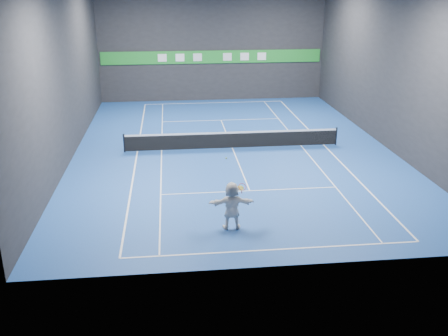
{
  "coord_description": "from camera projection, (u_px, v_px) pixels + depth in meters",
  "views": [
    {
      "loc": [
        -3.53,
        -27.46,
        9.04
      ],
      "look_at": [
        -1.3,
        -7.26,
        1.5
      ],
      "focal_mm": 40.0,
      "sensor_mm": 36.0,
      "label": 1
    }
  ],
  "objects": [
    {
      "name": "tennis_ball",
      "position": [
        226.0,
        158.0,
        18.73
      ],
      "size": [
        0.07,
        0.07,
        0.07
      ],
      "primitive_type": "sphere",
      "color": "#DDF428",
      "rests_on": "player"
    },
    {
      "name": "ground",
      "position": [
        232.0,
        148.0,
        29.1
      ],
      "size": [
        26.0,
        26.0,
        0.0
      ],
      "primitive_type": "plane",
      "color": "#1B4697",
      "rests_on": "ground"
    },
    {
      "name": "baseline_far",
      "position": [
        214.0,
        103.0,
        40.18
      ],
      "size": [
        10.98,
        0.08,
        0.01
      ],
      "primitive_type": "cube",
      "color": "white",
      "rests_on": "ground"
    },
    {
      "name": "baseline_near",
      "position": [
        274.0,
        250.0,
        18.02
      ],
      "size": [
        10.98,
        0.08,
        0.01
      ],
      "primitive_type": "cube",
      "color": "white",
      "rests_on": "ground"
    },
    {
      "name": "sideline_doubles_left",
      "position": [
        137.0,
        151.0,
        28.53
      ],
      "size": [
        0.08,
        23.78,
        0.01
      ],
      "primitive_type": "cube",
      "color": "white",
      "rests_on": "ground"
    },
    {
      "name": "service_line_near",
      "position": [
        250.0,
        191.0,
        23.13
      ],
      "size": [
        8.23,
        0.06,
        0.01
      ],
      "primitive_type": "cube",
      "color": "white",
      "rests_on": "ground"
    },
    {
      "name": "sponsor_banner",
      "position": [
        212.0,
        57.0,
        39.93
      ],
      "size": [
        17.64,
        0.11,
        1.0
      ],
      "color": "#1F922C",
      "rests_on": "wall_back"
    },
    {
      "name": "sideline_singles_left",
      "position": [
        162.0,
        151.0,
        28.67
      ],
      "size": [
        0.06,
        23.78,
        0.01
      ],
      "primitive_type": "cube",
      "color": "white",
      "rests_on": "ground"
    },
    {
      "name": "wall_left",
      "position": [
        66.0,
        74.0,
        26.61
      ],
      "size": [
        0.1,
        26.0,
        9.0
      ],
      "primitive_type": "cube",
      "color": "#242426",
      "rests_on": "ground"
    },
    {
      "name": "wall_back",
      "position": [
        212.0,
        44.0,
        39.65
      ],
      "size": [
        18.0,
        0.1,
        9.0
      ],
      "primitive_type": "cube",
      "color": "#242426",
      "rests_on": "ground"
    },
    {
      "name": "sideline_singles_right",
      "position": [
        301.0,
        146.0,
        29.52
      ],
      "size": [
        0.06,
        23.78,
        0.01
      ],
      "primitive_type": "cube",
      "color": "white",
      "rests_on": "ground"
    },
    {
      "name": "service_line_far",
      "position": [
        221.0,
        120.0,
        35.06
      ],
      "size": [
        8.23,
        0.06,
        0.01
      ],
      "primitive_type": "cube",
      "color": "white",
      "rests_on": "ground"
    },
    {
      "name": "tennis_net",
      "position": [
        232.0,
        139.0,
        28.91
      ],
      "size": [
        12.5,
        0.1,
        1.07
      ],
      "color": "black",
      "rests_on": "ground"
    },
    {
      "name": "sideline_doubles_right",
      "position": [
        324.0,
        145.0,
        29.66
      ],
      "size": [
        0.08,
        23.78,
        0.01
      ],
      "primitive_type": "cube",
      "color": "white",
      "rests_on": "ground"
    },
    {
      "name": "wall_front",
      "position": [
        286.0,
        140.0,
        15.42
      ],
      "size": [
        18.0,
        0.1,
        9.0
      ],
      "primitive_type": "cube",
      "color": "#242426",
      "rests_on": "ground"
    },
    {
      "name": "center_service_line",
      "position": [
        232.0,
        148.0,
        29.1
      ],
      "size": [
        0.06,
        12.8,
        0.01
      ],
      "primitive_type": "cube",
      "color": "white",
      "rests_on": "ground"
    },
    {
      "name": "player",
      "position": [
        232.0,
        206.0,
        19.29
      ],
      "size": [
        1.79,
        0.59,
        1.93
      ],
      "primitive_type": "imported",
      "rotation": [
        0.0,
        0.0,
        3.13
      ],
      "color": "white",
      "rests_on": "ground"
    },
    {
      "name": "wall_right",
      "position": [
        389.0,
        68.0,
        28.46
      ],
      "size": [
        0.1,
        26.0,
        9.0
      ],
      "primitive_type": "cube",
      "color": "#242426",
      "rests_on": "ground"
    },
    {
      "name": "tennis_racket",
      "position": [
        242.0,
        188.0,
        19.13
      ],
      "size": [
        0.48,
        0.35,
        0.5
      ],
      "color": "red",
      "rests_on": "player"
    }
  ]
}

